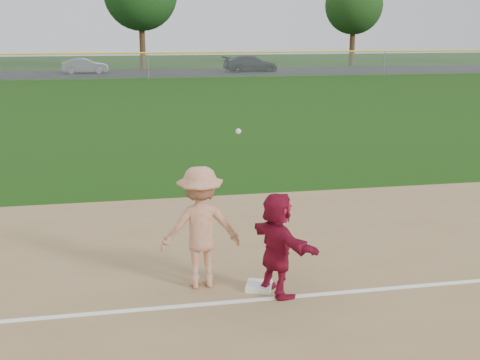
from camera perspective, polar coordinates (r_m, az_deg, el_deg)
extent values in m
plane|color=#163C0B|center=(9.98, 1.65, -9.37)|extent=(160.00, 160.00, 0.00)
cube|color=white|center=(9.26, 2.75, -11.17)|extent=(60.00, 0.10, 0.01)
cube|color=black|center=(55.10, -8.94, 10.00)|extent=(120.00, 10.00, 0.01)
cube|color=white|center=(9.57, 1.82, -10.03)|extent=(0.50, 0.50, 0.09)
imported|color=maroon|center=(9.13, 3.56, -6.10)|extent=(1.01, 1.57, 1.62)
imported|color=slate|center=(55.36, -14.51, 10.44)|extent=(4.13, 1.80, 1.32)
imported|color=black|center=(55.81, 1.00, 10.98)|extent=(5.21, 2.57, 1.46)
imported|color=#A7A7AA|center=(9.39, -3.76, -4.50)|extent=(1.26, 0.73, 1.93)
sphere|color=white|center=(9.14, -0.16, 4.64)|extent=(0.08, 0.08, 0.08)
plane|color=#999EA0|center=(49.05, -8.70, 10.66)|extent=(110.00, 0.00, 110.00)
cylinder|color=yellow|center=(49.00, -8.75, 11.83)|extent=(110.00, 0.12, 0.12)
cylinder|color=gray|center=(49.05, -8.70, 10.66)|extent=(0.08, 0.08, 2.00)
cylinder|color=gray|center=(53.72, 13.53, 10.74)|extent=(0.08, 0.08, 2.00)
cylinder|color=#3E2916|center=(60.48, -9.22, 12.31)|extent=(0.56, 0.56, 4.10)
cylinder|color=#3E2716|center=(66.26, 10.58, 12.21)|extent=(0.56, 0.56, 3.64)
sphere|color=#15350F|center=(66.25, 10.75, 15.98)|extent=(6.00, 6.00, 6.00)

